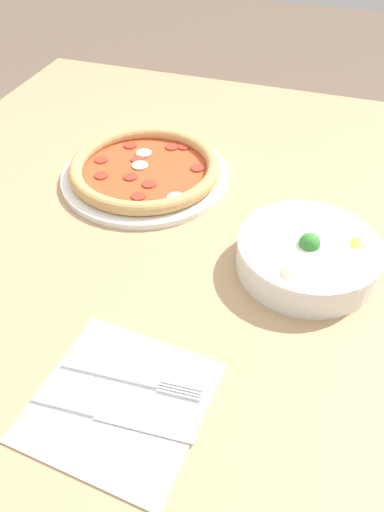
# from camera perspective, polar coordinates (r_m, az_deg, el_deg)

# --- Properties ---
(ground_plane) EXTENTS (8.00, 8.00, 0.00)m
(ground_plane) POSITION_cam_1_polar(r_m,az_deg,el_deg) (1.46, -2.04, -18.59)
(ground_plane) COLOR brown
(dining_table) EXTENTS (1.14, 1.07, 0.74)m
(dining_table) POSITION_cam_1_polar(r_m,az_deg,el_deg) (0.95, -2.98, 0.65)
(dining_table) COLOR tan
(dining_table) RESTS_ON ground_plane
(pizza) EXTENTS (0.32, 0.32, 0.04)m
(pizza) POSITION_cam_1_polar(r_m,az_deg,el_deg) (0.97, -5.38, 9.73)
(pizza) COLOR white
(pizza) RESTS_ON dining_table
(bowl) EXTENTS (0.22, 0.22, 0.07)m
(bowl) POSITION_cam_1_polar(r_m,az_deg,el_deg) (0.78, 13.12, 0.33)
(bowl) COLOR white
(bowl) RESTS_ON dining_table
(napkin) EXTENTS (0.21, 0.21, 0.00)m
(napkin) POSITION_cam_1_polar(r_m,az_deg,el_deg) (0.63, -8.16, -16.13)
(napkin) COLOR white
(napkin) RESTS_ON dining_table
(fork) EXTENTS (0.02, 0.18, 0.00)m
(fork) POSITION_cam_1_polar(r_m,az_deg,el_deg) (0.64, -7.25, -13.78)
(fork) COLOR silver
(fork) RESTS_ON napkin
(knife) EXTENTS (0.02, 0.20, 0.01)m
(knife) POSITION_cam_1_polar(r_m,az_deg,el_deg) (0.62, -9.97, -17.56)
(knife) COLOR silver
(knife) RESTS_ON napkin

